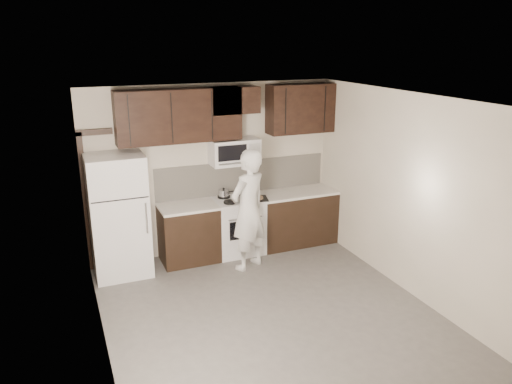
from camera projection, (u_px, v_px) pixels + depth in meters
floor at (269, 313)px, 6.35m from camera, size 4.50×4.50×0.00m
back_wall at (213, 169)px, 7.94m from camera, size 4.00×0.00×4.00m
ceiling at (271, 99)px, 5.55m from camera, size 4.50×4.50×0.00m
counter_run at (255, 223)px, 8.15m from camera, size 2.95×0.64×0.91m
stove at (238, 225)px, 8.04m from camera, size 0.76×0.66×0.94m
backsplash at (242, 177)px, 8.16m from camera, size 2.90×0.02×0.54m
upper_cabinets at (228, 111)px, 7.58m from camera, size 3.48×0.35×0.78m
microwave at (234, 152)px, 7.79m from camera, size 0.76×0.42×0.40m
refrigerator at (119, 216)px, 7.19m from camera, size 0.80×0.76×1.80m
door_trim at (88, 190)px, 7.23m from camera, size 0.50×0.08×2.12m
saucepan at (224, 194)px, 7.95m from camera, size 0.30×0.17×0.16m
baking_tray at (255, 199)px, 7.87m from camera, size 0.45×0.37×0.02m
pizza at (255, 198)px, 7.87m from camera, size 0.32×0.32×0.02m
person at (248, 210)px, 7.36m from camera, size 0.80×0.69×1.84m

